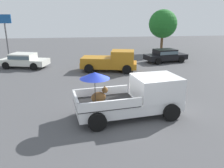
# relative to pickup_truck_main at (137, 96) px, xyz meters

# --- Properties ---
(ground_plane) EXTENTS (80.00, 80.00, 0.00)m
(ground_plane) POSITION_rel_pickup_truck_main_xyz_m (-0.40, -0.04, -0.98)
(ground_plane) COLOR #4C4C4F
(pickup_truck_main) EXTENTS (5.25, 2.79, 2.36)m
(pickup_truck_main) POSITION_rel_pickup_truck_main_xyz_m (0.00, 0.00, 0.00)
(pickup_truck_main) COLOR black
(pickup_truck_main) RESTS_ON ground
(pickup_truck_red) EXTENTS (5.09, 3.06, 1.80)m
(pickup_truck_red) POSITION_rel_pickup_truck_main_xyz_m (0.06, 9.09, -0.11)
(pickup_truck_red) COLOR black
(pickup_truck_red) RESTS_ON ground
(parked_sedan_near) EXTENTS (4.63, 2.94, 1.33)m
(parked_sedan_near) POSITION_rel_pickup_truck_main_xyz_m (-7.78, 11.53, -0.24)
(parked_sedan_near) COLOR black
(parked_sedan_near) RESTS_ON ground
(parked_sedan_far) EXTENTS (4.55, 2.57, 1.33)m
(parked_sedan_far) POSITION_rel_pickup_truck_main_xyz_m (6.15, 12.11, -0.24)
(parked_sedan_far) COLOR black
(parked_sedan_far) RESTS_ON ground
(motel_sign) EXTENTS (1.40, 0.16, 4.76)m
(motel_sign) POSITION_rel_pickup_truck_main_xyz_m (-10.31, 15.75, 2.39)
(motel_sign) COLOR #59595B
(motel_sign) RESTS_ON ground
(tree_by_lot) EXTENTS (3.49, 3.49, 5.39)m
(tree_by_lot) POSITION_rel_pickup_truck_main_xyz_m (7.79, 17.69, 2.65)
(tree_by_lot) COLOR brown
(tree_by_lot) RESTS_ON ground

